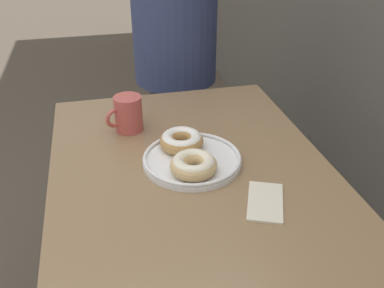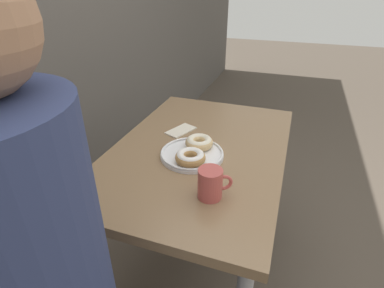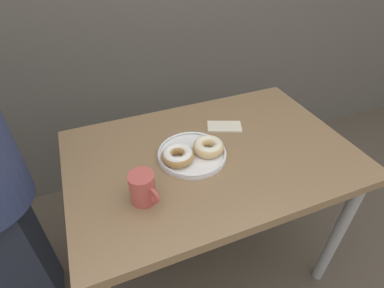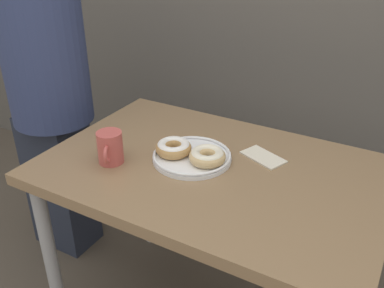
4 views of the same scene
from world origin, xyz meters
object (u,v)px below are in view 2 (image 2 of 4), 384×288
Objects in this scene: donut_plate at (194,151)px; dining_table at (199,164)px; napkin at (181,130)px; coffee_mug at (211,183)px.

dining_table is at bearing 0.92° from donut_plate.
dining_table is 0.21m from napkin.
coffee_mug reaches higher than napkin.
dining_table is 0.37m from coffee_mug.
napkin is (0.13, 0.14, 0.09)m from dining_table.
coffee_mug is at bearing -155.41° from dining_table.
coffee_mug is (-0.23, -0.14, 0.03)m from donut_plate.
napkin is (0.43, 0.28, -0.05)m from coffee_mug.
napkin reaches higher than dining_table.
coffee_mug reaches higher than dining_table.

